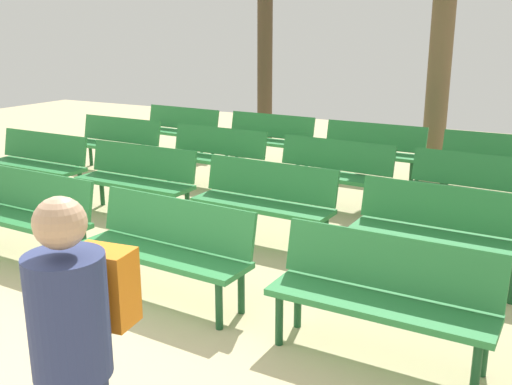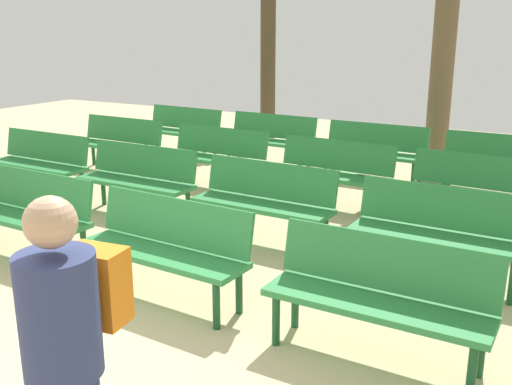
# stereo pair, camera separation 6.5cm
# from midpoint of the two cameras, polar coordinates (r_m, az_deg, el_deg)

# --- Properties ---
(bench_r0_c1) EXTENTS (1.61, 0.53, 0.87)m
(bench_r0_c1) POSITION_cam_midpoint_polar(r_m,az_deg,el_deg) (6.51, -21.48, -1.56)
(bench_r0_c1) COLOR #2D8442
(bench_r0_c1) RESTS_ON ground_plane
(bench_r0_c2) EXTENTS (1.62, 0.56, 0.87)m
(bench_r0_c2) POSITION_cam_midpoint_polar(r_m,az_deg,el_deg) (5.18, -8.86, -4.90)
(bench_r0_c2) COLOR #2D8442
(bench_r0_c2) RESTS_ON ground_plane
(bench_r0_c3) EXTENTS (1.61, 0.51, 0.87)m
(bench_r0_c3) POSITION_cam_midpoint_polar(r_m,az_deg,el_deg) (4.33, 11.68, -9.25)
(bench_r0_c3) COLOR #2D8442
(bench_r0_c3) RESTS_ON ground_plane
(bench_r1_c0) EXTENTS (1.61, 0.51, 0.87)m
(bench_r1_c0) POSITION_cam_midpoint_polar(r_m,az_deg,el_deg) (8.90, -20.42, 2.96)
(bench_r1_c0) COLOR #2D8442
(bench_r1_c0) RESTS_ON ground_plane
(bench_r1_c1) EXTENTS (1.61, 0.50, 0.87)m
(bench_r1_c1) POSITION_cam_midpoint_polar(r_m,az_deg,el_deg) (7.59, -11.60, 1.56)
(bench_r1_c1) COLOR #2D8442
(bench_r1_c1) RESTS_ON ground_plane
(bench_r1_c2) EXTENTS (1.62, 0.53, 0.87)m
(bench_r1_c2) POSITION_cam_midpoint_polar(r_m,az_deg,el_deg) (6.49, 0.57, -0.48)
(bench_r1_c2) COLOR #2D8442
(bench_r1_c2) RESTS_ON ground_plane
(bench_r1_c3) EXTENTS (1.61, 0.52, 0.87)m
(bench_r1_c3) POSITION_cam_midpoint_polar(r_m,az_deg,el_deg) (5.78, 16.97, -3.23)
(bench_r1_c3) COLOR #2D8442
(bench_r1_c3) RESTS_ON ground_plane
(bench_r2_c0) EXTENTS (1.61, 0.53, 0.87)m
(bench_r2_c0) POSITION_cam_midpoint_polar(r_m,az_deg,el_deg) (10.02, -13.45, 4.83)
(bench_r2_c0) COLOR #2D8442
(bench_r2_c0) RESTS_ON ground_plane
(bench_r2_c1) EXTENTS (1.62, 0.56, 0.87)m
(bench_r2_c1) POSITION_cam_midpoint_polar(r_m,az_deg,el_deg) (8.80, -4.18, 3.76)
(bench_r2_c1) COLOR #2D8442
(bench_r2_c1) RESTS_ON ground_plane
(bench_r2_c2) EXTENTS (1.63, 0.59, 0.87)m
(bench_r2_c2) POSITION_cam_midpoint_polar(r_m,az_deg,el_deg) (7.86, 7.10, 2.24)
(bench_r2_c2) COLOR #2D8442
(bench_r2_c2) RESTS_ON ground_plane
(bench_r2_c3) EXTENTS (1.62, 0.57, 0.87)m
(bench_r2_c3) POSITION_cam_midpoint_polar(r_m,az_deg,el_deg) (7.35, 20.27, 0.46)
(bench_r2_c3) COLOR #2D8442
(bench_r2_c3) RESTS_ON ground_plane
(bench_r3_c0) EXTENTS (1.63, 0.59, 0.87)m
(bench_r3_c0) POSITION_cam_midpoint_polar(r_m,az_deg,el_deg) (11.15, -7.58, 6.17)
(bench_r3_c0) COLOR #2D8442
(bench_r3_c0) RESTS_ON ground_plane
(bench_r3_c1) EXTENTS (1.62, 0.55, 0.87)m
(bench_r3_c1) POSITION_cam_midpoint_polar(r_m,az_deg,el_deg) (10.16, 0.98, 5.39)
(bench_r3_c1) COLOR #2D8442
(bench_r3_c1) RESTS_ON ground_plane
(bench_r3_c2) EXTENTS (1.61, 0.52, 0.87)m
(bench_r3_c2) POSITION_cam_midpoint_polar(r_m,az_deg,el_deg) (9.33, 10.91, 4.20)
(bench_r3_c2) COLOR #2D8442
(bench_r3_c2) RESTS_ON ground_plane
(bench_r3_c3) EXTENTS (1.61, 0.50, 0.87)m
(bench_r3_c3) POSITION_cam_midpoint_polar(r_m,az_deg,el_deg) (8.90, 22.16, 2.77)
(bench_r3_c3) COLOR #2D8442
(bench_r3_c3) RESTS_ON ground_plane
(tree_1) EXTENTS (0.31, 0.31, 3.36)m
(tree_1) POSITION_cam_midpoint_polar(r_m,az_deg,el_deg) (12.46, 0.71, 12.73)
(tree_1) COLOR #4C3A28
(tree_1) RESTS_ON ground_plane
(visitor_with_backpack) EXTENTS (0.38, 0.56, 1.65)m
(visitor_with_backpack) POSITION_cam_midpoint_polar(r_m,az_deg,el_deg) (2.79, -17.48, -14.41)
(visitor_with_backpack) COLOR navy
(visitor_with_backpack) RESTS_ON ground_plane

